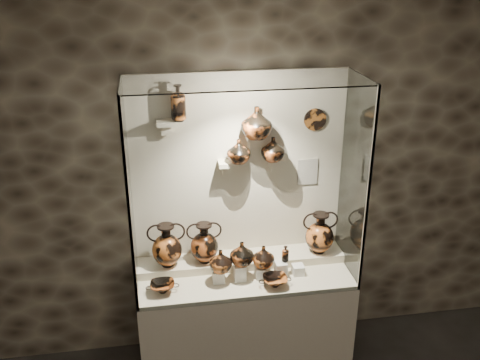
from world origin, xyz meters
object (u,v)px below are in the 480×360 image
(amphora_mid, at_px, (204,243))
(lekythos_small, at_px, (285,253))
(kylix_right, at_px, (275,280))
(ovoid_vase_a, at_px, (239,151))
(kylix_left, at_px, (162,286))
(ovoid_vase_c, at_px, (273,149))
(lekythos_tall, at_px, (178,101))
(jug_b, at_px, (242,253))
(jug_a, at_px, (221,261))
(amphora_right, at_px, (320,233))
(amphora_left, at_px, (167,245))
(jug_c, at_px, (263,256))
(ovoid_vase_b, at_px, (257,123))

(amphora_mid, xyz_separation_m, lekythos_small, (0.62, -0.19, -0.04))
(kylix_right, distance_m, ovoid_vase_a, 1.03)
(kylix_left, distance_m, kylix_right, 0.86)
(ovoid_vase_c, bearing_deg, lekythos_tall, 166.11)
(amphora_mid, bearing_deg, ovoid_vase_a, 23.11)
(lekythos_small, xyz_separation_m, lekythos_tall, (-0.77, 0.25, 1.19))
(jug_b, relative_size, ovoid_vase_a, 1.04)
(jug_a, height_order, kylix_right, jug_a)
(jug_b, xyz_separation_m, ovoid_vase_c, (0.28, 0.24, 0.76))
(jug_b, bearing_deg, amphora_right, 4.99)
(lekythos_tall, bearing_deg, amphora_mid, -17.67)
(kylix_left, bearing_deg, lekythos_tall, 55.77)
(jug_b, height_order, ovoid_vase_a, ovoid_vase_a)
(jug_a, relative_size, lekythos_small, 1.22)
(amphora_left, distance_m, jug_a, 0.46)
(amphora_right, distance_m, kylix_left, 1.35)
(kylix_right, bearing_deg, amphora_left, 147.23)
(kylix_left, bearing_deg, amphora_right, 7.85)
(jug_c, relative_size, ovoid_vase_a, 0.96)
(amphora_left, distance_m, kylix_left, 0.34)
(ovoid_vase_a, bearing_deg, kylix_right, -40.11)
(amphora_mid, xyz_separation_m, ovoid_vase_a, (0.29, 0.04, 0.74))
(kylix_left, relative_size, kylix_right, 0.99)
(kylix_left, distance_m, lekythos_tall, 1.39)
(ovoid_vase_a, distance_m, ovoid_vase_b, 0.26)
(kylix_right, height_order, ovoid_vase_b, ovoid_vase_b)
(ovoid_vase_c, bearing_deg, lekythos_small, -86.43)
(amphora_left, distance_m, lekythos_small, 0.94)
(amphora_left, distance_m, jug_c, 0.77)
(kylix_right, bearing_deg, amphora_right, 25.71)
(jug_a, relative_size, lekythos_tall, 0.63)
(amphora_mid, relative_size, kylix_right, 1.38)
(amphora_right, distance_m, ovoid_vase_b, 1.10)
(amphora_left, height_order, kylix_left, amphora_left)
(jug_c, relative_size, lekythos_tall, 0.61)
(jug_c, bearing_deg, lekythos_small, 15.60)
(lekythos_small, height_order, ovoid_vase_a, ovoid_vase_a)
(lekythos_small, height_order, kylix_right, lekythos_small)
(lekythos_tall, height_order, ovoid_vase_c, lekythos_tall)
(jug_a, bearing_deg, amphora_right, -0.64)
(amphora_mid, bearing_deg, ovoid_vase_b, 16.89)
(amphora_left, distance_m, amphora_mid, 0.30)
(amphora_left, distance_m, ovoid_vase_b, 1.20)
(kylix_left, xyz_separation_m, kylix_right, (0.86, -0.06, 0.00))
(amphora_right, bearing_deg, ovoid_vase_b, 171.22)
(jug_c, bearing_deg, amphora_mid, 172.34)
(lekythos_small, bearing_deg, amphora_mid, -178.97)
(amphora_right, height_order, ovoid_vase_b, ovoid_vase_b)
(kylix_right, xyz_separation_m, ovoid_vase_b, (-0.09, 0.35, 1.16))
(jug_c, bearing_deg, kylix_right, -50.52)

